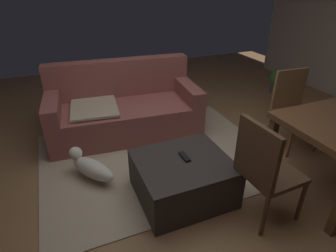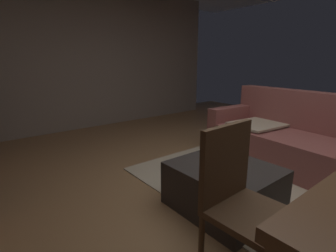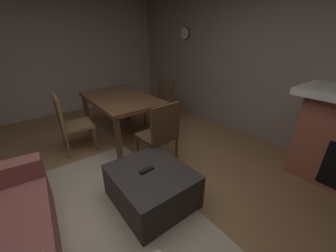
{
  "view_description": "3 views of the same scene",
  "coord_description": "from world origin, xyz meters",
  "views": [
    {
      "loc": [
        -0.96,
        -2.13,
        1.88
      ],
      "look_at": [
        -0.24,
        -0.39,
        0.86
      ],
      "focal_mm": 29.45,
      "sensor_mm": 36.0,
      "label": 1
    },
    {
      "loc": [
        1.23,
        -1.94,
        1.29
      ],
      "look_at": [
        0.07,
        -1.01,
        0.91
      ],
      "focal_mm": 26.94,
      "sensor_mm": 36.0,
      "label": 2
    },
    {
      "loc": [
        -1.5,
        0.63,
        1.72
      ],
      "look_at": [
        0.4,
        -0.85,
        0.61
      ],
      "focal_mm": 21.4,
      "sensor_mm": 36.0,
      "label": 3
    }
  ],
  "objects": [
    {
      "name": "dining_table",
      "position": [
        1.59,
        -0.76,
        0.66
      ],
      "size": [
        1.5,
        0.95,
        0.74
      ],
      "color": "brown",
      "rests_on": "ground"
    },
    {
      "name": "dining_chair_north",
      "position": [
        1.6,
        0.11,
        0.52
      ],
      "size": [
        0.47,
        0.47,
        0.93
      ],
      "color": "brown",
      "rests_on": "ground"
    },
    {
      "name": "wall_right_window_side",
      "position": [
        3.62,
        0.0,
        1.36
      ],
      "size": [
        0.12,
        5.75,
        2.71
      ],
      "primitive_type": "cube",
      "color": "#B2A59B",
      "rests_on": "ground"
    },
    {
      "name": "wall_clock",
      "position": [
        2.03,
        -2.59,
        1.73
      ],
      "size": [
        0.27,
        0.03,
        0.27
      ],
      "color": "silver"
    },
    {
      "name": "floor",
      "position": [
        0.0,
        0.0,
        0.0
      ],
      "size": [
        8.69,
        8.69,
        0.0
      ],
      "primitive_type": "plane",
      "color": "olive"
    },
    {
      "name": "dining_chair_south",
      "position": [
        1.6,
        -1.63,
        0.52
      ],
      "size": [
        0.48,
        0.48,
        0.93
      ],
      "color": "#513823",
      "rests_on": "ground"
    },
    {
      "name": "ottoman_coffee_table",
      "position": [
        -0.04,
        -0.28,
        0.2
      ],
      "size": [
        0.85,
        0.76,
        0.4
      ],
      "primitive_type": "cube",
      "color": "#2D2826",
      "rests_on": "ground"
    },
    {
      "name": "dining_chair_west",
      "position": [
        0.45,
        -0.76,
        0.52
      ],
      "size": [
        0.46,
        0.46,
        0.93
      ],
      "color": "#513823",
      "rests_on": "ground"
    },
    {
      "name": "area_rug",
      "position": [
        -0.04,
        0.43,
        0.01
      ],
      "size": [
        2.6,
        2.0,
        0.01
      ],
      "primitive_type": "cube",
      "color": "tan",
      "rests_on": "ground"
    },
    {
      "name": "wall_back_fireplace_side",
      "position": [
        0.0,
        -2.68,
        1.36
      ],
      "size": [
        7.64,
        0.12,
        2.71
      ],
      "primitive_type": "cube",
      "color": "gray",
      "rests_on": "ground"
    },
    {
      "name": "tv_remote",
      "position": [
        -0.01,
        -0.24,
        0.42
      ],
      "size": [
        0.06,
        0.16,
        0.02
      ],
      "primitive_type": "cube",
      "rotation": [
        0.0,
        0.0,
        0.03
      ],
      "color": "black",
      "rests_on": "ottoman_coffee_table"
    }
  ]
}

